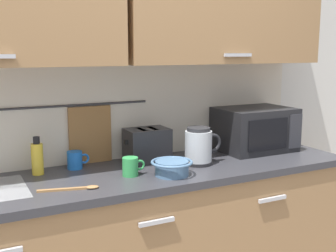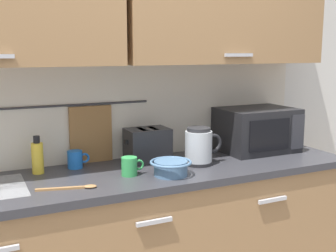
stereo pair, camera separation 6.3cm
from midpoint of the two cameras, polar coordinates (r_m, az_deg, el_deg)
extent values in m
cube|color=#B7B7BC|center=(2.04, -2.43, -12.65)|extent=(0.18, 0.02, 0.02)
cube|color=#B7B7BC|center=(2.38, 12.99, -9.45)|extent=(0.18, 0.02, 0.02)
cube|color=#333338|center=(2.26, -5.76, -6.59)|extent=(2.53, 0.63, 0.04)
cube|color=silver|center=(2.49, -8.67, 3.59)|extent=(3.70, 0.06, 2.50)
cube|color=beige|center=(2.47, -8.36, 1.78)|extent=(2.50, 0.01, 0.55)
cube|color=#997047|center=(2.59, 6.41, 16.07)|extent=(1.23, 0.33, 0.70)
cube|color=#B7B7BC|center=(2.43, 8.56, 9.34)|extent=(0.18, 0.01, 0.02)
cylinder|color=#333338|center=(2.38, -13.77, 2.65)|extent=(0.90, 0.01, 0.01)
cube|color=olive|center=(2.44, -11.05, -1.39)|extent=(0.24, 0.02, 0.34)
cube|color=black|center=(2.75, 10.79, -0.41)|extent=(0.46, 0.34, 0.27)
cube|color=black|center=(2.59, 12.52, -1.09)|extent=(0.29, 0.01, 0.18)
cube|color=#2D2D33|center=(2.73, 16.00, -0.68)|extent=(0.09, 0.01, 0.21)
cylinder|color=black|center=(2.39, 3.28, -4.88)|extent=(0.16, 0.16, 0.02)
cylinder|color=#B2B7BC|center=(2.37, 3.30, -2.69)|extent=(0.15, 0.15, 0.17)
cylinder|color=#262628|center=(2.35, 3.32, -0.43)|extent=(0.13, 0.13, 0.02)
torus|color=black|center=(2.42, 5.21, -2.27)|extent=(0.11, 0.02, 0.11)
cylinder|color=yellow|center=(2.29, -17.77, -4.22)|extent=(0.06, 0.06, 0.16)
cylinder|color=black|center=(2.27, -17.90, -1.82)|extent=(0.03, 0.03, 0.04)
cylinder|color=blue|center=(2.35, -13.08, -4.44)|extent=(0.08, 0.08, 0.09)
torus|color=blue|center=(2.36, -11.86, -4.28)|extent=(0.06, 0.01, 0.06)
cylinder|color=#4C7093|center=(2.17, -0.33, -5.65)|extent=(0.17, 0.17, 0.07)
torus|color=#4C7093|center=(2.16, -0.33, -4.85)|extent=(0.21, 0.21, 0.01)
cube|color=#232326|center=(2.43, -3.56, -2.56)|extent=(0.24, 0.17, 0.19)
cube|color=black|center=(2.40, -4.35, -0.57)|extent=(0.03, 0.12, 0.01)
cube|color=black|center=(2.43, -2.82, -0.43)|extent=(0.03, 0.12, 0.01)
cube|color=black|center=(2.38, -6.40, -2.19)|extent=(0.02, 0.02, 0.02)
cylinder|color=green|center=(2.17, -5.89, -5.41)|extent=(0.08, 0.08, 0.09)
torus|color=green|center=(2.19, -4.62, -5.21)|extent=(0.06, 0.01, 0.06)
cube|color=#9E7042|center=(2.02, -14.83, -8.19)|extent=(0.22, 0.07, 0.01)
ellipsoid|color=#9E7042|center=(2.02, -10.96, -7.99)|extent=(0.07, 0.05, 0.01)
camera|label=1|loc=(0.03, -90.78, -0.14)|focal=45.76mm
camera|label=2|loc=(0.03, 89.22, 0.14)|focal=45.76mm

